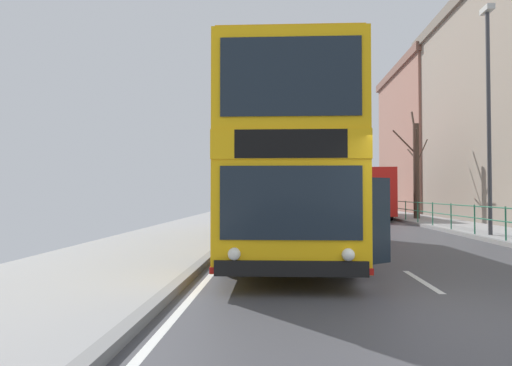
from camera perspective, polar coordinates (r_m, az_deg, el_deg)
The scene contains 8 objects.
ground at distance 5.80m, azimuth 22.95°, elevation -16.98°, with size 15.80×140.00×0.20m.
double_decker_bus_main at distance 11.86m, azimuth 3.71°, elevation 1.74°, with size 3.35×10.93×4.32m.
background_bus_far_lane at distance 29.01m, azimuth 14.07°, elevation -1.24°, with size 2.90×9.71×3.11m.
pedestrian_railing_far_kerb at distance 16.22m, azimuth 29.13°, elevation -3.91°, with size 0.05×23.21×1.06m.
street_lamp_far_side at distance 17.42m, azimuth 29.09°, elevation 9.52°, with size 0.28×0.60×8.22m.
bare_tree_far_00 at distance 45.43m, azimuth 13.59°, elevation 0.31°, with size 2.70×1.53×5.91m.
bare_tree_far_01 at distance 26.71m, azimuth 20.94°, elevation 1.97°, with size 2.28×1.90×6.58m.
background_building_01 at distance 42.35m, azimuth 25.89°, elevation 5.49°, with size 11.73×13.45×13.21m.
Camera 1 is at (-2.57, -5.27, 1.60)m, focal length 29.38 mm.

